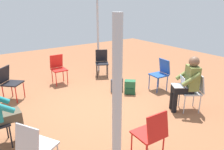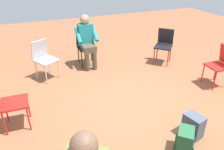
{
  "view_description": "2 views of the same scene",
  "coord_description": "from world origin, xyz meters",
  "px_view_note": "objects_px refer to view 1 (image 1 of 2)",
  "views": [
    {
      "loc": [
        2.33,
        3.91,
        2.34
      ],
      "look_at": [
        -0.3,
        0.17,
        0.78
      ],
      "focal_mm": 35.0,
      "sensor_mm": 36.0,
      "label": 1
    },
    {
      "loc": [
        -2.8,
        1.53,
        2.35
      ],
      "look_at": [
        0.05,
        0.4,
        0.72
      ],
      "focal_mm": 35.0,
      "sensor_mm": 36.0,
      "label": 2
    }
  ],
  "objects_px": {
    "chair_south": "(58,67)",
    "person_with_laptop": "(187,81)",
    "chair_southwest": "(102,61)",
    "chair_west": "(161,72)",
    "chair_north": "(151,133)",
    "backpack_by_empty_chair": "(117,86)",
    "chair_northwest": "(194,89)",
    "chair_southeast": "(9,81)",
    "backpack_near_laptop_user": "(130,88)",
    "chair_northeast": "(35,146)"
  },
  "relations": [
    {
      "from": "chair_south",
      "to": "person_with_laptop",
      "type": "xyz_separation_m",
      "value": [
        -1.65,
        3.23,
        0.2
      ]
    },
    {
      "from": "chair_southwest",
      "to": "chair_west",
      "type": "xyz_separation_m",
      "value": [
        -0.68,
        1.92,
        0.0
      ]
    },
    {
      "from": "chair_west",
      "to": "person_with_laptop",
      "type": "height_order",
      "value": "person_with_laptop"
    },
    {
      "from": "chair_north",
      "to": "backpack_by_empty_chair",
      "type": "xyz_separation_m",
      "value": [
        -1.19,
        -2.48,
        -0.34
      ]
    },
    {
      "from": "person_with_laptop",
      "to": "chair_south",
      "type": "bearing_deg",
      "value": 59.89
    },
    {
      "from": "chair_northwest",
      "to": "backpack_by_empty_chair",
      "type": "bearing_deg",
      "value": 55.3
    },
    {
      "from": "chair_south",
      "to": "chair_southeast",
      "type": "bearing_deg",
      "value": 18.53
    },
    {
      "from": "chair_southwest",
      "to": "chair_north",
      "type": "relative_size",
      "value": 1.0
    },
    {
      "from": "backpack_by_empty_chair",
      "to": "person_with_laptop",
      "type": "bearing_deg",
      "value": 109.37
    },
    {
      "from": "chair_south",
      "to": "backpack_near_laptop_user",
      "type": "relative_size",
      "value": 2.36
    },
    {
      "from": "chair_southwest",
      "to": "person_with_laptop",
      "type": "distance_m",
      "value": 3.1
    },
    {
      "from": "chair_south",
      "to": "person_with_laptop",
      "type": "bearing_deg",
      "value": 119.05
    },
    {
      "from": "chair_west",
      "to": "chair_southeast",
      "type": "distance_m",
      "value": 3.88
    },
    {
      "from": "chair_west",
      "to": "chair_south",
      "type": "distance_m",
      "value": 2.95
    },
    {
      "from": "person_with_laptop",
      "to": "backpack_by_empty_chair",
      "type": "height_order",
      "value": "person_with_laptop"
    },
    {
      "from": "chair_southwest",
      "to": "chair_northeast",
      "type": "bearing_deg",
      "value": 74.54
    },
    {
      "from": "backpack_near_laptop_user",
      "to": "chair_west",
      "type": "bearing_deg",
      "value": 162.92
    },
    {
      "from": "chair_south",
      "to": "chair_northeast",
      "type": "bearing_deg",
      "value": 65.41
    },
    {
      "from": "chair_northeast",
      "to": "backpack_near_laptop_user",
      "type": "bearing_deg",
      "value": 87.29
    },
    {
      "from": "chair_southwest",
      "to": "chair_northwest",
      "type": "distance_m",
      "value": 3.19
    },
    {
      "from": "chair_southwest",
      "to": "backpack_near_laptop_user",
      "type": "height_order",
      "value": "chair_southwest"
    },
    {
      "from": "chair_southwest",
      "to": "chair_south",
      "type": "height_order",
      "value": "same"
    },
    {
      "from": "chair_southwest",
      "to": "chair_north",
      "type": "distance_m",
      "value": 4.14
    },
    {
      "from": "chair_west",
      "to": "chair_southeast",
      "type": "height_order",
      "value": "same"
    },
    {
      "from": "chair_south",
      "to": "backpack_by_empty_chair",
      "type": "bearing_deg",
      "value": 126.72
    },
    {
      "from": "chair_north",
      "to": "backpack_by_empty_chair",
      "type": "height_order",
      "value": "chair_north"
    },
    {
      "from": "chair_south",
      "to": "person_with_laptop",
      "type": "height_order",
      "value": "person_with_laptop"
    },
    {
      "from": "chair_northwest",
      "to": "chair_south",
      "type": "bearing_deg",
      "value": 61.18
    },
    {
      "from": "chair_southeast",
      "to": "backpack_near_laptop_user",
      "type": "bearing_deg",
      "value": 107.07
    },
    {
      "from": "chair_northwest",
      "to": "chair_southeast",
      "type": "xyz_separation_m",
      "value": [
        3.2,
        -2.91,
        0.0
      ]
    },
    {
      "from": "chair_north",
      "to": "chair_northwest",
      "type": "bearing_deg",
      "value": 20.79
    },
    {
      "from": "chair_northwest",
      "to": "chair_southeast",
      "type": "distance_m",
      "value": 4.32
    },
    {
      "from": "person_with_laptop",
      "to": "backpack_by_empty_chair",
      "type": "bearing_deg",
      "value": 52.29
    },
    {
      "from": "chair_northeast",
      "to": "chair_southeast",
      "type": "distance_m",
      "value": 2.9
    },
    {
      "from": "chair_south",
      "to": "chair_north",
      "type": "height_order",
      "value": "same"
    },
    {
      "from": "chair_south",
      "to": "backpack_by_empty_chair",
      "type": "xyz_separation_m",
      "value": [
        -1.04,
        1.5,
        -0.34
      ]
    },
    {
      "from": "chair_west",
      "to": "chair_north",
      "type": "relative_size",
      "value": 1.0
    },
    {
      "from": "chair_southwest",
      "to": "chair_southeast",
      "type": "bearing_deg",
      "value": 34.18
    },
    {
      "from": "chair_northeast",
      "to": "chair_west",
      "type": "relative_size",
      "value": 1.0
    },
    {
      "from": "chair_southeast",
      "to": "chair_southwest",
      "type": "bearing_deg",
      "value": 140.11
    },
    {
      "from": "chair_southwest",
      "to": "chair_northwest",
      "type": "xyz_separation_m",
      "value": [
        -0.37,
        3.17,
        0.0
      ]
    },
    {
      "from": "chair_west",
      "to": "chair_northeast",
      "type": "bearing_deg",
      "value": 113.81
    },
    {
      "from": "chair_northeast",
      "to": "chair_north",
      "type": "distance_m",
      "value": 1.65
    },
    {
      "from": "chair_southwest",
      "to": "backpack_by_empty_chair",
      "type": "xyz_separation_m",
      "value": [
        0.38,
        1.35,
        -0.34
      ]
    },
    {
      "from": "person_with_laptop",
      "to": "backpack_near_laptop_user",
      "type": "xyz_separation_m",
      "value": [
        0.41,
        -1.43,
        -0.53
      ]
    },
    {
      "from": "chair_west",
      "to": "backpack_by_empty_chair",
      "type": "distance_m",
      "value": 1.25
    },
    {
      "from": "chair_southwest",
      "to": "chair_southeast",
      "type": "height_order",
      "value": "same"
    },
    {
      "from": "chair_southwest",
      "to": "chair_north",
      "type": "xyz_separation_m",
      "value": [
        1.57,
        3.83,
        0.0
      ]
    },
    {
      "from": "chair_northeast",
      "to": "chair_north",
      "type": "height_order",
      "value": "same"
    },
    {
      "from": "chair_northwest",
      "to": "backpack_near_laptop_user",
      "type": "distance_m",
      "value": 1.65
    }
  ]
}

